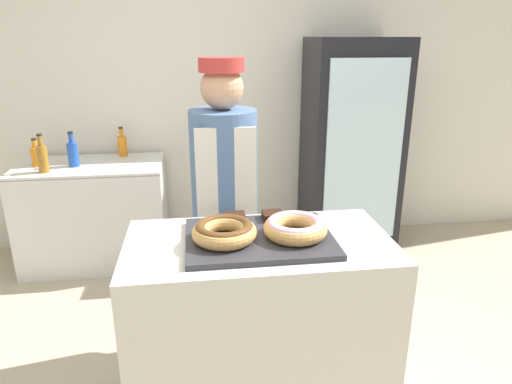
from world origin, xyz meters
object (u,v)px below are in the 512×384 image
at_px(brownie_back_left, 235,217).
at_px(bottle_orange_b, 36,156).
at_px(beverage_fridge, 351,149).
at_px(bottle_blue, 73,153).
at_px(chest_freezer, 96,213).
at_px(serving_tray, 259,238).
at_px(donut_chocolate_glaze, 224,231).
at_px(brownie_back_right, 272,216).
at_px(bottle_orange, 122,145).
at_px(baker_person, 225,207).
at_px(bottle_amber, 43,158).
at_px(donut_light_glaze, 295,227).

distance_m(brownie_back_left, bottle_orange_b, 2.07).
xyz_separation_m(beverage_fridge, bottle_blue, (-2.14, -0.04, 0.05)).
xyz_separation_m(chest_freezer, bottle_blue, (-0.10, -0.05, 0.50)).
distance_m(serving_tray, donut_chocolate_glaze, 0.16).
bearing_deg(bottle_orange_b, brownie_back_right, -46.53).
height_order(bottle_orange, bottle_orange_b, bottle_orange).
xyz_separation_m(baker_person, bottle_blue, (-1.04, 1.16, 0.04)).
bearing_deg(baker_person, bottle_amber, 139.70).
xyz_separation_m(bottle_blue, bottle_amber, (-0.17, -0.13, 0.01)).
xyz_separation_m(serving_tray, brownie_back_right, (0.08, 0.17, 0.03)).
bearing_deg(brownie_back_right, donut_light_glaze, -72.58).
bearing_deg(baker_person, chest_freezer, 127.88).
bearing_deg(bottle_blue, serving_tray, -56.27).
bearing_deg(brownie_back_right, baker_person, 116.37).
xyz_separation_m(brownie_back_right, baker_person, (-0.19, 0.38, -0.09)).
xyz_separation_m(donut_chocolate_glaze, bottle_amber, (-1.17, 1.60, -0.07)).
bearing_deg(bottle_amber, bottle_orange, 39.02).
height_order(donut_light_glaze, brownie_back_right, donut_light_glaze).
xyz_separation_m(donut_chocolate_glaze, bottle_orange, (-0.68, 2.00, -0.08)).
height_order(brownie_back_right, beverage_fridge, beverage_fridge).
distance_m(donut_chocolate_glaze, chest_freezer, 2.08).
xyz_separation_m(brownie_back_right, bottle_blue, (-1.23, 1.54, -0.05)).
distance_m(serving_tray, bottle_amber, 2.05).
xyz_separation_m(brownie_back_left, bottle_orange, (-0.74, 1.80, -0.06)).
height_order(bottle_blue, bottle_orange, bottle_blue).
bearing_deg(bottle_orange, donut_light_glaze, -64.11).
height_order(bottle_orange, bottle_amber, bottle_amber).
bearing_deg(bottle_amber, baker_person, -40.30).
height_order(brownie_back_left, bottle_blue, bottle_blue).
height_order(chest_freezer, bottle_orange_b, bottle_orange_b).
relative_size(donut_chocolate_glaze, bottle_orange_b, 1.25).
height_order(serving_tray, donut_chocolate_glaze, donut_chocolate_glaze).
height_order(bottle_blue, bottle_orange_b, bottle_blue).
bearing_deg(bottle_amber, bottle_blue, 37.34).
height_order(baker_person, bottle_blue, baker_person).
bearing_deg(bottle_blue, brownie_back_right, -51.47).
height_order(serving_tray, bottle_orange, bottle_orange).
height_order(brownie_back_left, bottle_orange, bottle_orange).
xyz_separation_m(donut_light_glaze, bottle_orange, (-0.97, 2.00, -0.08)).
distance_m(donut_light_glaze, brownie_back_right, 0.21).
bearing_deg(donut_light_glaze, serving_tray, 170.42).
bearing_deg(brownie_back_right, chest_freezer, 125.38).
bearing_deg(chest_freezer, serving_tray, -59.32).
distance_m(baker_person, chest_freezer, 1.60).
xyz_separation_m(serving_tray, chest_freezer, (-1.04, 1.76, -0.52)).
bearing_deg(bottle_orange_b, bottle_blue, -8.48).
relative_size(donut_chocolate_glaze, bottle_orange, 1.12).
distance_m(brownie_back_right, chest_freezer, 2.02).
distance_m(brownie_back_right, bottle_orange_b, 2.18).
bearing_deg(bottle_orange, bottle_blue, -140.09).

